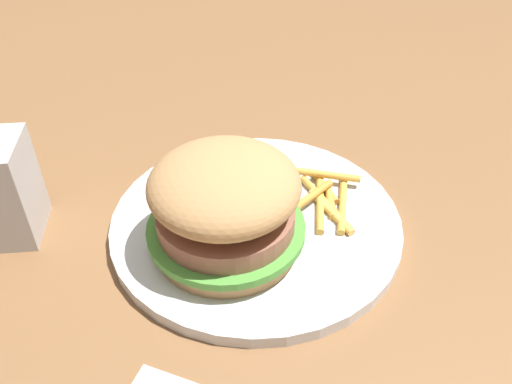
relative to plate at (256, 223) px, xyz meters
name	(u,v)px	position (x,y,z in m)	size (l,w,h in m)	color
ground_plane	(231,222)	(0.01, -0.02, -0.01)	(1.60, 1.60, 0.00)	brown
plate	(256,223)	(0.00, 0.00, 0.00)	(0.26, 0.26, 0.01)	silver
sandwich	(225,205)	(0.04, 0.00, 0.05)	(0.13, 0.13, 0.09)	tan
fries_pile	(325,198)	(-0.06, 0.04, 0.01)	(0.10, 0.09, 0.01)	#E5B251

